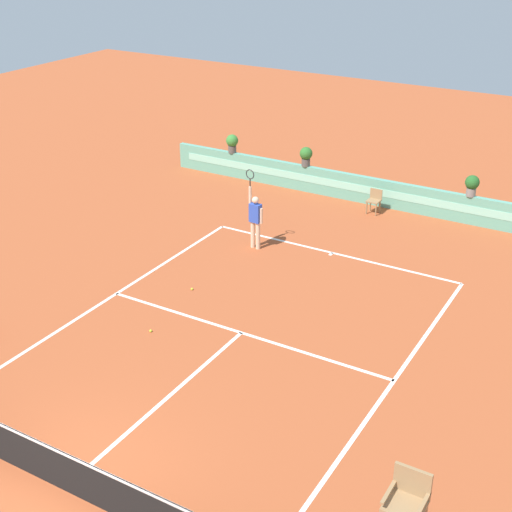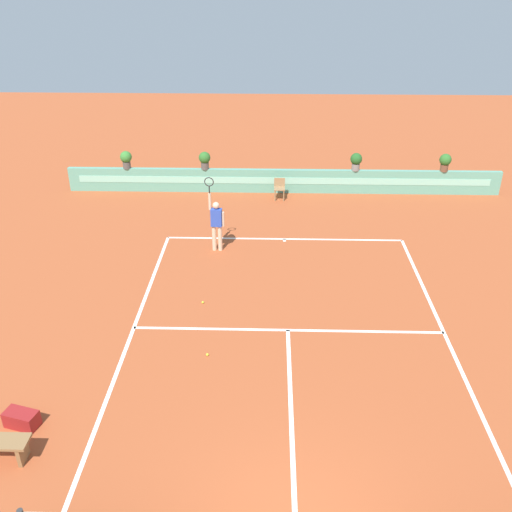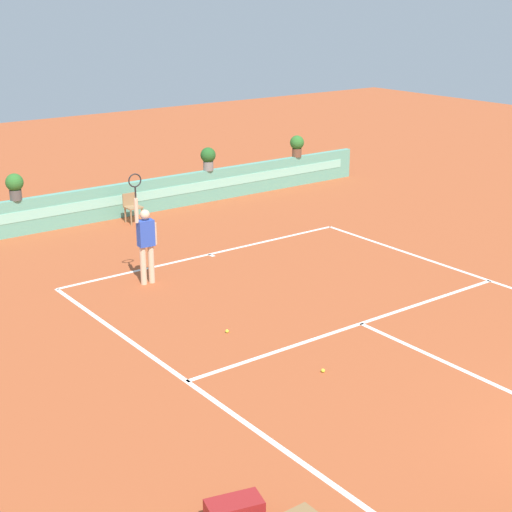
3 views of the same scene
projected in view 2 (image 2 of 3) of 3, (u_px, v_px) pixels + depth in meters
The scene contains 12 objects.
ground_plane at pixel (288, 339), 14.52m from camera, with size 60.00×60.00×0.00m, color #A84C28.
court_lines at pixel (288, 323), 15.15m from camera, with size 8.32×11.94×0.01m.
back_wall_barrier at pixel (283, 181), 23.47m from camera, with size 18.00×0.21×1.00m.
ball_kid_chair at pixel (279, 188), 22.83m from camera, with size 0.44×0.44×0.85m.
gear_bag at pixel (22, 419), 11.75m from camera, with size 0.70×0.36×0.36m, color maroon.
tennis_player at pixel (216, 222), 18.50m from camera, with size 0.62×0.25×2.58m.
tennis_ball_near_baseline at pixel (207, 355), 13.90m from camera, with size 0.07×0.07×0.07m, color #CCE033.
tennis_ball_mid_court at pixel (203, 302), 16.02m from camera, with size 0.07×0.07×0.07m, color #CCE033.
potted_plant_far_left at pixel (126, 159), 23.20m from camera, with size 0.48×0.48×0.72m.
potted_plant_far_right at pixel (445, 161), 22.88m from camera, with size 0.48×0.48×0.72m.
potted_plant_right at pixel (356, 161), 22.97m from camera, with size 0.48×0.48×0.72m.
potted_plant_left at pixel (205, 159), 23.12m from camera, with size 0.48×0.48×0.72m.
Camera 2 is at (-0.50, -5.85, 8.70)m, focal length 39.40 mm.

